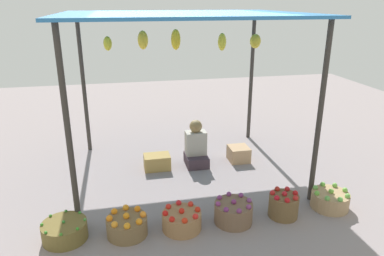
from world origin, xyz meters
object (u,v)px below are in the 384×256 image
basket_green_chilies (65,231)px  basket_red_tomatoes (182,220)px  basket_green_apples (330,200)px  basket_oranges (127,225)px  wooden_crate_stacked_rear (157,162)px  basket_red_apples (283,205)px  wooden_crate_near_vendor (239,154)px  basket_purple_onions (233,212)px  vendor_person (196,148)px

basket_green_chilies → basket_red_tomatoes: basket_red_tomatoes is taller
basket_red_tomatoes → basket_green_apples: 2.03m
basket_oranges → wooden_crate_stacked_rear: size_ratio=1.13×
basket_green_apples → basket_red_apples: bearing=-175.2°
wooden_crate_near_vendor → basket_red_tomatoes: bearing=-127.1°
basket_red_tomatoes → wooden_crate_stacked_rear: bearing=93.2°
basket_green_apples → wooden_crate_near_vendor: bearing=112.7°
basket_red_tomatoes → basket_green_apples: (2.03, 0.06, -0.00)m
basket_red_tomatoes → wooden_crate_near_vendor: bearing=52.9°
basket_green_chilies → basket_purple_onions: 2.03m
basket_green_apples → wooden_crate_stacked_rear: size_ratio=1.16×
vendor_person → wooden_crate_near_vendor: 0.77m
vendor_person → wooden_crate_stacked_rear: bearing=-176.9°
vendor_person → basket_oranges: size_ratio=1.62×
basket_oranges → wooden_crate_stacked_rear: (0.56, 1.70, -0.00)m
basket_purple_onions → wooden_crate_near_vendor: bearing=69.1°
basket_oranges → basket_purple_onions: basket_purple_onions is taller
basket_oranges → basket_purple_onions: bearing=-0.5°
basket_red_apples → wooden_crate_stacked_rear: size_ratio=0.89×
basket_purple_onions → wooden_crate_stacked_rear: basket_purple_onions is taller
vendor_person → basket_green_apples: vendor_person is taller
basket_red_apples → wooden_crate_near_vendor: basket_red_apples is taller
basket_red_apples → basket_oranges: bearing=179.5°
basket_red_apples → wooden_crate_near_vendor: (-0.00, 1.75, -0.03)m
vendor_person → basket_oranges: vendor_person is taller
wooden_crate_near_vendor → wooden_crate_stacked_rear: size_ratio=0.82×
basket_green_apples → wooden_crate_near_vendor: (-0.71, 1.69, 0.01)m
basket_red_tomatoes → wooden_crate_near_vendor: size_ratio=1.38×
basket_red_apples → wooden_crate_near_vendor: size_ratio=1.09×
vendor_person → basket_green_apples: 2.25m
basket_green_chilies → basket_purple_onions: bearing=-2.1°
basket_red_apples → basket_green_chilies: bearing=178.3°
basket_red_tomatoes → basket_red_apples: size_ratio=1.26×
basket_green_chilies → basket_red_apples: bearing=-1.7°
vendor_person → wooden_crate_stacked_rear: size_ratio=1.83×
basket_oranges → basket_red_tomatoes: bearing=-2.0°
vendor_person → basket_red_tomatoes: vendor_person is taller
basket_oranges → wooden_crate_stacked_rear: basket_oranges is taller
basket_green_chilies → wooden_crate_near_vendor: 3.16m
basket_purple_onions → basket_red_apples: size_ratio=1.27×
basket_green_chilies → basket_oranges: (0.71, -0.06, 0.01)m
basket_red_apples → wooden_crate_near_vendor: bearing=90.1°
vendor_person → basket_green_apples: size_ratio=1.58×
basket_red_tomatoes → vendor_person: bearing=72.1°
basket_green_apples → wooden_crate_near_vendor: size_ratio=1.42×
wooden_crate_near_vendor → vendor_person: bearing=179.2°
basket_green_chilies → basket_green_apples: (3.40, -0.02, 0.01)m
basket_purple_onions → wooden_crate_stacked_rear: bearing=113.7°
wooden_crate_near_vendor → basket_oranges: bearing=-138.8°
basket_red_tomatoes → basket_green_chilies: bearing=176.5°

